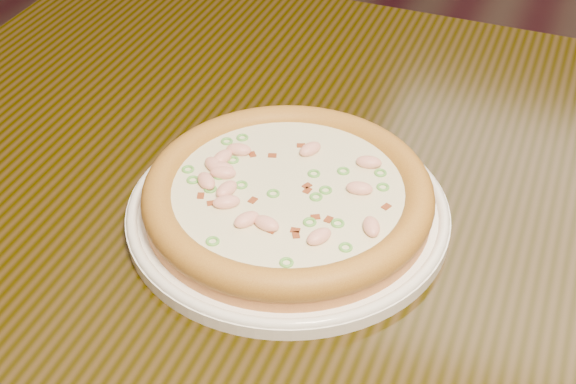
% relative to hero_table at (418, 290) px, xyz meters
% --- Properties ---
extents(hero_table, '(1.20, 0.80, 0.75)m').
position_rel_hero_table_xyz_m(hero_table, '(0.00, 0.00, 0.00)').
color(hero_table, black).
rests_on(hero_table, ground).
extents(plate, '(0.29, 0.29, 0.02)m').
position_rel_hero_table_xyz_m(plate, '(-0.12, -0.05, 0.11)').
color(plate, white).
rests_on(plate, hero_table).
extents(pizza, '(0.26, 0.26, 0.03)m').
position_rel_hero_table_xyz_m(pizza, '(-0.12, -0.05, 0.13)').
color(pizza, '#CB8145').
rests_on(pizza, plate).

